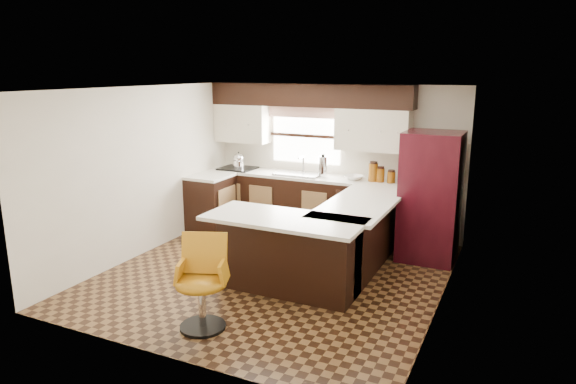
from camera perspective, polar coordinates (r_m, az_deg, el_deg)
The scene contains 30 objects.
floor at distance 6.83m, azimuth -1.52°, elevation -9.14°, with size 4.40×4.40×0.00m, color #49301A.
ceiling at distance 6.30m, azimuth -1.66°, elevation 11.43°, with size 4.40×4.40×0.00m, color silver.
wall_back at distance 8.44m, azimuth 5.17°, elevation 3.73°, with size 4.40×4.40×0.00m, color beige.
wall_front at distance 4.67m, azimuth -13.88°, elevation -4.72°, with size 4.40×4.40×0.00m, color beige.
wall_left at distance 7.62m, azimuth -15.84°, elevation 2.20°, with size 4.40×4.40×0.00m, color beige.
wall_right at distance 5.84m, azimuth 17.12°, elevation -1.26°, with size 4.40×4.40×0.00m, color beige.
base_cab_back at distance 8.49m, azimuth 1.52°, elevation -1.34°, with size 3.30×0.60×0.90m, color black.
base_cab_left at distance 8.57m, azimuth -8.54°, elevation -1.35°, with size 0.60×0.70×0.90m, color black.
counter_back at distance 8.38m, azimuth 1.54°, elevation 1.78°, with size 3.30×0.60×0.04m, color silver.
counter_left at distance 8.47m, azimuth -8.66°, elevation 1.74°, with size 0.60×0.70×0.04m, color silver.
soffit at distance 8.31m, azimuth 2.27°, elevation 10.70°, with size 3.40×0.35×0.36m, color black.
upper_cab_left at distance 8.90m, azimuth -5.07°, elevation 7.61°, with size 0.94×0.35×0.64m, color beige.
upper_cab_right at distance 8.00m, azimuth 9.42°, elevation 6.82°, with size 1.14×0.35×0.64m, color beige.
window_pane at distance 8.55m, azimuth 2.02°, elevation 6.27°, with size 1.20×0.02×0.90m, color white.
valance at distance 8.48m, azimuth 1.93°, elevation 8.86°, with size 1.30×0.06×0.18m, color #D19B93.
sink at distance 8.38m, azimuth 1.17°, elevation 2.03°, with size 0.75×0.45×0.03m, color #B2B2B7.
dishwasher at distance 7.90m, azimuth 7.33°, elevation -2.75°, with size 0.58×0.03×0.78m, color black.
cooktop at distance 8.90m, azimuth -5.61°, elevation 2.64°, with size 0.58×0.50×0.03m, color black.
peninsula_long at distance 6.89m, azimuth 7.54°, elevation -5.03°, with size 0.60×1.95×0.90m, color black.
peninsula_return at distance 6.21m, azimuth 0.10°, elevation -7.01°, with size 1.65×0.60×0.90m, color black.
counter_pen_long at distance 6.74m, azimuth 8.07°, elevation -1.28°, with size 0.84×1.95×0.04m, color silver.
counter_pen_return at distance 6.00m, azimuth -0.44°, elevation -3.03°, with size 1.89×0.84×0.04m, color silver.
refrigerator at distance 7.38m, azimuth 15.54°, elevation -0.50°, with size 0.77×0.74×1.81m, color #370912.
bar_chair at distance 5.39m, azimuth -9.63°, elevation -10.08°, with size 0.52×0.52×0.98m, color #C07C12, non-canonical shape.
kettle at distance 8.86m, azimuth -5.49°, elevation 3.58°, with size 0.20×0.20×0.27m, color silver, non-canonical shape.
percolator at distance 8.21m, azimuth 3.90°, elevation 2.83°, with size 0.14×0.14×0.33m, color silver.
mixing_bowl at distance 8.06m, azimuth 7.34°, elevation 1.61°, with size 0.28×0.28×0.07m, color white.
canister_large at distance 7.98m, azimuth 9.43°, elevation 2.17°, with size 0.14×0.14×0.28m, color brown.
canister_med at distance 7.96m, azimuth 10.23°, elevation 1.85°, with size 0.12×0.12×0.21m, color brown.
canister_small at distance 7.92m, azimuth 11.40°, elevation 1.60°, with size 0.12×0.12×0.17m, color brown.
Camera 1 is at (2.85, -5.62, 2.63)m, focal length 32.00 mm.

